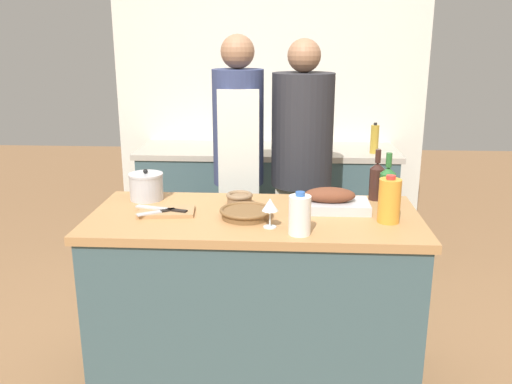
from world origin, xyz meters
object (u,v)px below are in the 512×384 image
cutting_board (166,212)px  condiment_bottle_tall (374,139)px  mixing_bowl (239,198)px  wine_glass_left (270,206)px  wine_bottle_dark (387,186)px  stock_pot (146,186)px  person_cook_guest (302,166)px  condiment_bottle_short (289,133)px  roasting_pan (330,201)px  knife_paring (158,212)px  wine_bottle_green (377,180)px  milk_jug (300,215)px  knife_chef (163,209)px  juice_jug (389,200)px  wicker_basket (246,213)px  condiment_bottle_extra (326,140)px  person_cook_aproned (239,161)px

cutting_board → condiment_bottle_tall: 1.86m
mixing_bowl → wine_glass_left: bearing=-63.2°
wine_bottle_dark → stock_pot: bearing=177.5°
person_cook_guest → condiment_bottle_short: bearing=100.9°
stock_pot → condiment_bottle_short: condiment_bottle_short is taller
roasting_pan → knife_paring: size_ratio=2.20×
stock_pot → wine_bottle_green: bearing=3.3°
wine_bottle_dark → knife_paring: bearing=-168.8°
milk_jug → knife_chef: bearing=159.0°
mixing_bowl → juice_jug: bearing=-17.5°
mixing_bowl → wine_bottle_green: (0.69, 0.14, 0.07)m
roasting_pan → wicker_basket: (-0.39, -0.14, -0.02)m
juice_jug → knife_chef: size_ratio=0.83×
roasting_pan → milk_jug: milk_jug is taller
wine_bottle_dark → knife_paring: 1.12m
condiment_bottle_tall → knife_chef: bearing=-130.1°
cutting_board → person_cook_guest: person_cook_guest is taller
cutting_board → knife_chef: (-0.02, 0.00, 0.01)m
juice_jug → wine_bottle_dark: (0.03, 0.24, 0.01)m
stock_pot → condiment_bottle_tall: (1.34, 1.21, 0.04)m
cutting_board → wine_bottle_green: wine_bottle_green is taller
mixing_bowl → milk_jug: 0.50m
roasting_pan → wine_bottle_green: (0.25, 0.19, 0.06)m
wine_bottle_dark → roasting_pan: bearing=-165.5°
wine_glass_left → knife_chef: size_ratio=0.50×
wicker_basket → wine_glass_left: size_ratio=1.84×
juice_jug → wine_bottle_dark: size_ratio=0.80×
wine_glass_left → knife_paring: (-0.53, 0.12, -0.08)m
mixing_bowl → wine_bottle_green: wine_bottle_green is taller
wine_glass_left → juice_jug: bearing=11.1°
juice_jug → condiment_bottle_extra: size_ratio=1.55×
wicker_basket → mixing_bowl: mixing_bowl is taller
knife_paring → wine_bottle_green: bearing=17.6°
wine_glass_left → mixing_bowl: bearing=116.8°
milk_jug → wine_glass_left: size_ratio=1.41×
roasting_pan → condiment_bottle_tall: condiment_bottle_tall is taller
person_cook_aproned → knife_chef: bearing=-115.0°
wicker_basket → juice_jug: (0.65, -0.02, 0.08)m
wicker_basket → stock_pot: (-0.53, 0.27, 0.04)m
mixing_bowl → condiment_bottle_extra: size_ratio=0.94×
condiment_bottle_short → person_cook_guest: (0.08, -0.85, -0.06)m
condiment_bottle_short → condiment_bottle_extra: bearing=-18.3°
person_cook_aproned → knife_paring: bearing=-114.9°
wine_bottle_green → condiment_bottle_short: (-0.45, 1.40, -0.01)m
mixing_bowl → milk_jug: bearing=-53.9°
wine_bottle_green → wine_glass_left: wine_bottle_green is taller
wine_bottle_green → knife_paring: size_ratio=1.52×
knife_chef → person_cook_guest: person_cook_guest is taller
condiment_bottle_tall → milk_jug: bearing=-108.5°
knife_paring → person_cook_aproned: (0.30, 0.86, 0.05)m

